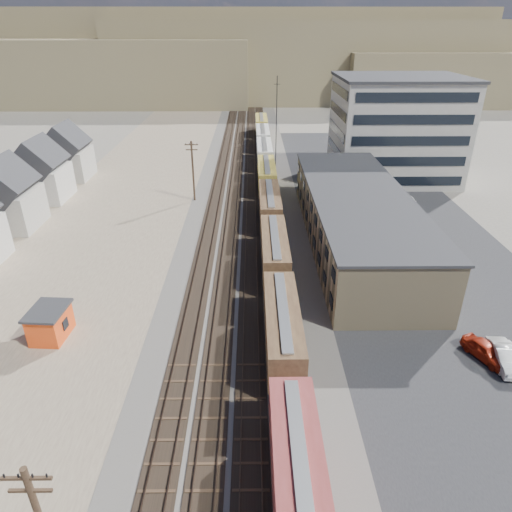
{
  "coord_description": "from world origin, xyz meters",
  "views": [
    {
      "loc": [
        1.14,
        -31.04,
        26.61
      ],
      "look_at": [
        1.59,
        15.26,
        3.0
      ],
      "focal_mm": 32.0,
      "sensor_mm": 36.0,
      "label": 1
    }
  ],
  "objects_px": {
    "freight_train": "(268,188)",
    "utility_pole_north": "(193,170)",
    "maintenance_shed": "(50,323)",
    "parked_car_red": "(486,351)",
    "parked_car_blue": "(355,186)",
    "parked_car_white": "(505,357)"
  },
  "relations": [
    {
      "from": "maintenance_shed",
      "to": "parked_car_white",
      "type": "bearing_deg",
      "value": -6.18
    },
    {
      "from": "parked_car_white",
      "to": "parked_car_blue",
      "type": "bearing_deg",
      "value": 99.74
    },
    {
      "from": "utility_pole_north",
      "to": "maintenance_shed",
      "type": "relative_size",
      "value": 2.26
    },
    {
      "from": "freight_train",
      "to": "maintenance_shed",
      "type": "relative_size",
      "value": 27.07
    },
    {
      "from": "freight_train",
      "to": "parked_car_white",
      "type": "relative_size",
      "value": 23.83
    },
    {
      "from": "parked_car_white",
      "to": "parked_car_red",
      "type": "bearing_deg",
      "value": 149.87
    },
    {
      "from": "parked_car_red",
      "to": "parked_car_blue",
      "type": "xyz_separation_m",
      "value": [
        -2.2,
        46.34,
        -0.09
      ]
    },
    {
      "from": "freight_train",
      "to": "parked_car_blue",
      "type": "xyz_separation_m",
      "value": [
        15.82,
        7.18,
        -2.1
      ]
    },
    {
      "from": "parked_car_white",
      "to": "parked_car_blue",
      "type": "distance_m",
      "value": 47.34
    },
    {
      "from": "freight_train",
      "to": "parked_car_blue",
      "type": "bearing_deg",
      "value": 24.43
    },
    {
      "from": "parked_car_blue",
      "to": "parked_car_white",
      "type": "bearing_deg",
      "value": -127.62
    },
    {
      "from": "freight_train",
      "to": "utility_pole_north",
      "type": "xyz_separation_m",
      "value": [
        -12.3,
        2.0,
        2.5
      ]
    },
    {
      "from": "utility_pole_north",
      "to": "parked_car_white",
      "type": "relative_size",
      "value": 1.99
    },
    {
      "from": "freight_train",
      "to": "maintenance_shed",
      "type": "height_order",
      "value": "freight_train"
    },
    {
      "from": "parked_car_blue",
      "to": "parked_car_red",
      "type": "bearing_deg",
      "value": -129.05
    },
    {
      "from": "maintenance_shed",
      "to": "parked_car_blue",
      "type": "bearing_deg",
      "value": 48.77
    },
    {
      "from": "utility_pole_north",
      "to": "freight_train",
      "type": "bearing_deg",
      "value": -9.25
    },
    {
      "from": "utility_pole_north",
      "to": "parked_car_blue",
      "type": "height_order",
      "value": "utility_pole_north"
    },
    {
      "from": "utility_pole_north",
      "to": "parked_car_red",
      "type": "relative_size",
      "value": 2.18
    },
    {
      "from": "maintenance_shed",
      "to": "parked_car_red",
      "type": "xyz_separation_m",
      "value": [
        39.69,
        -3.55,
        -0.79
      ]
    },
    {
      "from": "maintenance_shed",
      "to": "parked_car_blue",
      "type": "relative_size",
      "value": 0.89
    },
    {
      "from": "maintenance_shed",
      "to": "parked_car_white",
      "type": "relative_size",
      "value": 0.88
    }
  ]
}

